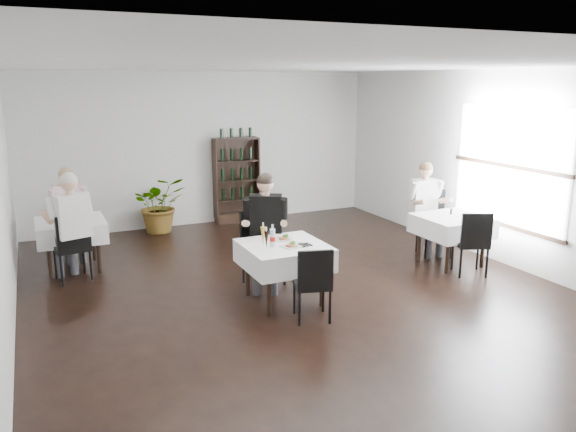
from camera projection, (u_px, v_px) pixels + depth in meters
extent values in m
plane|color=black|center=(304.00, 297.00, 7.49)|extent=(9.00, 9.00, 0.00)
plane|color=white|center=(306.00, 65.00, 6.79)|extent=(9.00, 9.00, 0.00)
plane|color=silver|center=(204.00, 149.00, 11.12)|extent=(7.00, 0.00, 7.00)
plane|color=silver|center=(510.00, 169.00, 8.57)|extent=(0.00, 9.00, 9.00)
cube|color=white|center=(510.00, 166.00, 8.55)|extent=(0.03, 2.20, 1.80)
cube|color=black|center=(503.00, 224.00, 8.75)|extent=(0.05, 2.30, 0.06)
cube|color=black|center=(237.00, 217.00, 11.53)|extent=(0.90, 0.28, 0.20)
cylinder|color=black|center=(269.00, 288.00, 6.82)|extent=(0.06, 0.06, 0.71)
cylinder|color=black|center=(248.00, 270.00, 7.46)|extent=(0.06, 0.06, 0.71)
cylinder|color=black|center=(322.00, 280.00, 7.11)|extent=(0.06, 0.06, 0.71)
cylinder|color=black|center=(297.00, 263.00, 7.76)|extent=(0.06, 0.06, 0.71)
cube|color=black|center=(284.00, 247.00, 7.20)|extent=(0.85, 0.85, 0.04)
cube|color=white|center=(284.00, 255.00, 7.23)|extent=(1.03, 1.03, 0.30)
cylinder|color=black|center=(49.00, 256.00, 8.08)|extent=(0.06, 0.06, 0.71)
cylinder|color=black|center=(47.00, 244.00, 8.68)|extent=(0.06, 0.06, 0.71)
cylinder|color=black|center=(99.00, 250.00, 8.36)|extent=(0.06, 0.06, 0.71)
cylinder|color=black|center=(93.00, 239.00, 8.96)|extent=(0.06, 0.06, 0.71)
cube|color=black|center=(70.00, 223.00, 8.43)|extent=(0.80, 0.80, 0.04)
cube|color=white|center=(71.00, 230.00, 8.46)|extent=(0.98, 0.98, 0.30)
cylinder|color=black|center=(448.00, 251.00, 8.33)|extent=(0.06, 0.06, 0.71)
cylinder|color=black|center=(419.00, 239.00, 8.93)|extent=(0.06, 0.06, 0.71)
cylinder|color=black|center=(483.00, 245.00, 8.61)|extent=(0.06, 0.06, 0.71)
cylinder|color=black|center=(453.00, 235.00, 9.21)|extent=(0.06, 0.06, 0.71)
cube|color=black|center=(452.00, 219.00, 8.69)|extent=(0.80, 0.80, 0.04)
cube|color=white|center=(452.00, 226.00, 8.71)|extent=(0.98, 0.98, 0.30)
imported|color=#2C5F20|center=(160.00, 205.00, 10.61)|extent=(0.98, 0.85, 1.07)
cylinder|color=black|center=(260.00, 275.00, 7.65)|extent=(0.04, 0.04, 0.48)
cylinder|color=black|center=(243.00, 267.00, 7.97)|extent=(0.04, 0.04, 0.48)
cylinder|color=black|center=(284.00, 269.00, 7.89)|extent=(0.04, 0.04, 0.48)
cylinder|color=black|center=(267.00, 261.00, 8.21)|extent=(0.04, 0.04, 0.48)
cube|color=black|center=(264.00, 249.00, 7.87)|extent=(0.57, 0.57, 0.07)
cube|color=black|center=(255.00, 227.00, 7.97)|extent=(0.48, 0.16, 0.52)
cylinder|color=black|center=(323.00, 296.00, 6.96)|extent=(0.03, 0.03, 0.42)
cylinder|color=black|center=(330.00, 307.00, 6.62)|extent=(0.03, 0.03, 0.42)
cylinder|color=black|center=(294.00, 298.00, 6.91)|extent=(0.03, 0.03, 0.42)
cylinder|color=black|center=(300.00, 309.00, 6.56)|extent=(0.03, 0.03, 0.42)
cube|color=black|center=(312.00, 284.00, 6.71)|extent=(0.52, 0.52, 0.06)
cube|color=black|center=(315.00, 269.00, 6.47)|extent=(0.42, 0.16, 0.45)
cylinder|color=black|center=(54.00, 247.00, 9.04)|extent=(0.03, 0.03, 0.40)
cylinder|color=black|center=(61.00, 241.00, 9.38)|extent=(0.03, 0.03, 0.40)
cylinder|color=black|center=(76.00, 247.00, 9.05)|extent=(0.03, 0.03, 0.40)
cylinder|color=black|center=(82.00, 241.00, 9.39)|extent=(0.03, 0.03, 0.40)
cube|color=black|center=(67.00, 231.00, 9.16)|extent=(0.52, 0.52, 0.06)
cube|color=black|center=(70.00, 214.00, 9.29)|extent=(0.39, 0.19, 0.43)
cylinder|color=black|center=(84.00, 259.00, 8.35)|extent=(0.04, 0.04, 0.46)
cylinder|color=black|center=(91.00, 266.00, 8.03)|extent=(0.04, 0.04, 0.46)
cylinder|color=black|center=(56.00, 264.00, 8.14)|extent=(0.04, 0.04, 0.46)
cylinder|color=black|center=(62.00, 271.00, 7.81)|extent=(0.04, 0.04, 0.46)
cube|color=black|center=(72.00, 248.00, 8.02)|extent=(0.52, 0.52, 0.07)
cube|color=black|center=(73.00, 233.00, 7.79)|extent=(0.46, 0.12, 0.50)
cylinder|color=black|center=(426.00, 244.00, 9.06)|extent=(0.04, 0.04, 0.48)
cylinder|color=black|center=(417.00, 238.00, 9.46)|extent=(0.04, 0.04, 0.48)
cylinder|color=black|center=(451.00, 244.00, 9.11)|extent=(0.04, 0.04, 0.48)
cylinder|color=black|center=(440.00, 237.00, 9.51)|extent=(0.04, 0.04, 0.48)
cube|color=black|center=(435.00, 225.00, 9.22)|extent=(0.60, 0.60, 0.07)
cube|color=black|center=(430.00, 205.00, 9.37)|extent=(0.47, 0.19, 0.52)
cylinder|color=black|center=(478.00, 255.00, 8.54)|extent=(0.03, 0.03, 0.44)
cylinder|color=black|center=(487.00, 263.00, 8.17)|extent=(0.03, 0.03, 0.44)
cylinder|color=black|center=(452.00, 256.00, 8.54)|extent=(0.03, 0.03, 0.44)
cylinder|color=black|center=(461.00, 264.00, 8.16)|extent=(0.03, 0.03, 0.44)
cube|color=black|center=(471.00, 243.00, 8.29)|extent=(0.58, 0.58, 0.07)
cube|color=black|center=(477.00, 230.00, 8.04)|extent=(0.43, 0.22, 0.48)
cube|color=#393A40|center=(257.00, 246.00, 7.63)|extent=(0.34, 0.49, 0.15)
cylinder|color=#393A40|center=(257.00, 275.00, 7.51)|extent=(0.12, 0.12, 0.54)
cube|color=#393A40|center=(273.00, 246.00, 7.63)|extent=(0.34, 0.49, 0.15)
cylinder|color=#393A40|center=(273.00, 275.00, 7.51)|extent=(0.12, 0.12, 0.54)
cube|color=black|center=(266.00, 217.00, 7.75)|extent=(0.50, 0.41, 0.61)
cylinder|color=tan|center=(246.00, 223.00, 7.46)|extent=(0.22, 0.35, 0.17)
cylinder|color=tan|center=(284.00, 224.00, 7.46)|extent=(0.22, 0.35, 0.17)
sphere|color=tan|center=(265.00, 184.00, 7.62)|extent=(0.23, 0.23, 0.23)
sphere|color=black|center=(265.00, 181.00, 7.61)|extent=(0.23, 0.23, 0.23)
cube|color=#393A40|center=(65.00, 226.00, 8.84)|extent=(0.18, 0.44, 0.14)
cylinder|color=#393A40|center=(68.00, 249.00, 8.76)|extent=(0.11, 0.11, 0.50)
cube|color=#393A40|center=(78.00, 225.00, 8.94)|extent=(0.18, 0.44, 0.14)
cylinder|color=#393A40|center=(82.00, 247.00, 8.86)|extent=(0.11, 0.11, 0.50)
cube|color=beige|center=(68.00, 203.00, 8.98)|extent=(0.43, 0.26, 0.57)
cylinder|color=tan|center=(54.00, 209.00, 8.64)|extent=(0.11, 0.32, 0.16)
cylinder|color=tan|center=(86.00, 206.00, 8.86)|extent=(0.11, 0.32, 0.16)
sphere|color=tan|center=(65.00, 176.00, 8.86)|extent=(0.22, 0.22, 0.22)
sphere|color=olive|center=(65.00, 174.00, 8.85)|extent=(0.22, 0.22, 0.22)
cube|color=#393A40|center=(77.00, 237.00, 8.10)|extent=(0.29, 0.49, 0.15)
cylinder|color=#393A40|center=(73.00, 257.00, 8.32)|extent=(0.12, 0.12, 0.54)
cube|color=#393A40|center=(61.00, 240.00, 7.95)|extent=(0.29, 0.49, 0.15)
cylinder|color=#393A40|center=(58.00, 260.00, 8.18)|extent=(0.12, 0.12, 0.54)
cube|color=silver|center=(73.00, 216.00, 7.79)|extent=(0.49, 0.36, 0.61)
cylinder|color=tan|center=(82.00, 211.00, 8.17)|extent=(0.19, 0.35, 0.17)
cylinder|color=tan|center=(46.00, 217.00, 7.84)|extent=(0.19, 0.35, 0.17)
sphere|color=tan|center=(69.00, 183.00, 7.70)|extent=(0.23, 0.23, 0.23)
sphere|color=beige|center=(69.00, 181.00, 7.69)|extent=(0.23, 0.23, 0.23)
cube|color=#393A40|center=(423.00, 220.00, 9.17)|extent=(0.20, 0.46, 0.15)
cylinder|color=#393A40|center=(428.00, 243.00, 9.08)|extent=(0.12, 0.12, 0.52)
cube|color=#393A40|center=(435.00, 219.00, 9.24)|extent=(0.20, 0.46, 0.15)
cylinder|color=#393A40|center=(440.00, 242.00, 9.14)|extent=(0.12, 0.12, 0.52)
cube|color=silver|center=(424.00, 197.00, 9.31)|extent=(0.45, 0.28, 0.58)
cylinder|color=tan|center=(420.00, 202.00, 8.98)|extent=(0.12, 0.34, 0.16)
cylinder|color=tan|center=(446.00, 200.00, 9.12)|extent=(0.12, 0.34, 0.16)
sphere|color=tan|center=(426.00, 170.00, 9.19)|extent=(0.22, 0.22, 0.22)
sphere|color=brown|center=(426.00, 168.00, 9.18)|extent=(0.22, 0.22, 0.22)
cube|color=white|center=(284.00, 240.00, 7.37)|extent=(0.30, 0.30, 0.02)
cube|color=#562918|center=(283.00, 239.00, 7.34)|extent=(0.10, 0.09, 0.02)
sphere|color=#367C21|center=(287.00, 236.00, 7.42)|extent=(0.05, 0.05, 0.05)
cube|color=olive|center=(287.00, 239.00, 7.33)|extent=(0.10, 0.10, 0.02)
cube|color=white|center=(291.00, 246.00, 7.07)|extent=(0.27, 0.27, 0.02)
cube|color=#562918|center=(290.00, 246.00, 7.04)|extent=(0.11, 0.10, 0.02)
sphere|color=#367C21|center=(294.00, 243.00, 7.11)|extent=(0.05, 0.05, 0.05)
cube|color=olive|center=(294.00, 246.00, 7.02)|extent=(0.08, 0.07, 0.02)
cone|color=black|center=(266.00, 239.00, 7.02)|extent=(0.06, 0.06, 0.21)
cylinder|color=silver|center=(266.00, 229.00, 6.99)|extent=(0.02, 0.02, 0.05)
cone|color=gold|center=(263.00, 236.00, 7.12)|extent=(0.07, 0.07, 0.24)
cylinder|color=silver|center=(263.00, 225.00, 7.09)|extent=(0.02, 0.02, 0.06)
cylinder|color=silver|center=(273.00, 238.00, 7.07)|extent=(0.07, 0.07, 0.23)
cylinder|color=#A81309|center=(273.00, 239.00, 7.08)|extent=(0.07, 0.07, 0.06)
cylinder|color=silver|center=(272.00, 227.00, 7.04)|extent=(0.03, 0.03, 0.06)
cube|color=black|center=(304.00, 245.00, 7.14)|extent=(0.21, 0.17, 0.01)
cylinder|color=silver|center=(302.00, 245.00, 7.12)|extent=(0.04, 0.21, 0.01)
cylinder|color=silver|center=(305.00, 244.00, 7.14)|extent=(0.05, 0.21, 0.01)
cylinder|color=black|center=(451.00, 212.00, 8.80)|extent=(0.04, 0.04, 0.09)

